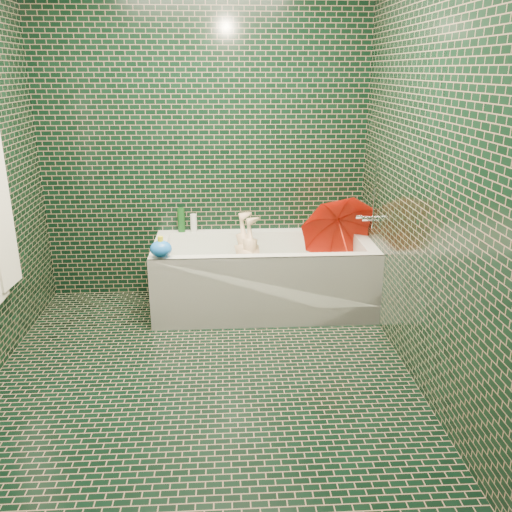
{
  "coord_description": "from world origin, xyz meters",
  "views": [
    {
      "loc": [
        0.16,
        -2.97,
        1.82
      ],
      "look_at": [
        0.38,
        0.82,
        0.51
      ],
      "focal_mm": 38.0,
      "sensor_mm": 36.0,
      "label": 1
    }
  ],
  "objects": [
    {
      "name": "umbrella",
      "position": [
        1.06,
        0.97,
        0.58
      ],
      "size": [
        0.72,
        0.81,
        0.84
      ],
      "primitive_type": "imported",
      "rotation": [
        0.4,
        -0.21,
        -0.08
      ],
      "color": "red",
      "rests_on": "bathtub"
    },
    {
      "name": "faucet",
      "position": [
        1.26,
        1.02,
        0.77
      ],
      "size": [
        0.18,
        0.19,
        0.55
      ],
      "color": "silver",
      "rests_on": "wall_right"
    },
    {
      "name": "bottle_left_short",
      "position": [
        -0.1,
        1.33,
        0.63
      ],
      "size": [
        0.06,
        0.06,
        0.15
      ],
      "primitive_type": "cylinder",
      "rotation": [
        0.0,
        0.0,
        0.13
      ],
      "color": "white",
      "rests_on": "bathtub"
    },
    {
      "name": "wall_right",
      "position": [
        1.3,
        0.0,
        1.25
      ],
      "size": [
        0.0,
        2.8,
        2.8
      ],
      "primitive_type": "plane",
      "rotation": [
        1.57,
        0.0,
        -1.57
      ],
      "color": "black",
      "rests_on": "floor"
    },
    {
      "name": "soap_bottle_b",
      "position": [
        1.19,
        1.32,
        0.55
      ],
      "size": [
        0.13,
        0.13,
        0.21
      ],
      "primitive_type": "imported",
      "rotation": [
        0.0,
        0.0,
        -0.43
      ],
      "color": "#541D70",
      "rests_on": "bathtub"
    },
    {
      "name": "bath_mat",
      "position": [
        0.45,
        1.02,
        0.16
      ],
      "size": [
        1.35,
        0.47,
        0.01
      ],
      "primitive_type": "cube",
      "color": "#46C928",
      "rests_on": "bathtub"
    },
    {
      "name": "soap_bottle_c",
      "position": [
        1.15,
        1.36,
        0.55
      ],
      "size": [
        0.16,
        0.16,
        0.17
      ],
      "primitive_type": "imported",
      "rotation": [
        0.0,
        0.0,
        0.28
      ],
      "color": "#134418",
      "rests_on": "bathtub"
    },
    {
      "name": "bottle_right_pump",
      "position": [
        1.25,
        1.35,
        0.63
      ],
      "size": [
        0.07,
        0.07,
        0.17
      ],
      "primitive_type": "cylinder",
      "rotation": [
        0.0,
        0.0,
        0.39
      ],
      "color": "silver",
      "rests_on": "bathtub"
    },
    {
      "name": "wall_front",
      "position": [
        0.0,
        -1.4,
        1.25
      ],
      "size": [
        2.8,
        0.0,
        2.8
      ],
      "primitive_type": "plane",
      "rotation": [
        -1.57,
        0.0,
        0.0
      ],
      "color": "black",
      "rests_on": "floor"
    },
    {
      "name": "bath_toy",
      "position": [
        -0.3,
        0.7,
        0.62
      ],
      "size": [
        0.16,
        0.13,
        0.15
      ],
      "rotation": [
        0.0,
        0.0,
        -0.05
      ],
      "color": "blue",
      "rests_on": "bathtub"
    },
    {
      "name": "floor",
      "position": [
        0.0,
        0.0,
        0.0
      ],
      "size": [
        2.8,
        2.8,
        0.0
      ],
      "primitive_type": "plane",
      "color": "black",
      "rests_on": "ground"
    },
    {
      "name": "bottle_right_tall",
      "position": [
        1.02,
        1.34,
        0.65
      ],
      "size": [
        0.06,
        0.06,
        0.21
      ],
      "primitive_type": "cylinder",
      "rotation": [
        0.0,
        0.0,
        -0.05
      ],
      "color": "#134418",
      "rests_on": "bathtub"
    },
    {
      "name": "child",
      "position": [
        0.35,
        1.02,
        0.31
      ],
      "size": [
        0.97,
        0.55,
        0.26
      ],
      "primitive_type": "imported",
      "rotation": [
        -1.52,
        0.0,
        -1.32
      ],
      "color": "#D7AF86",
      "rests_on": "bathtub"
    },
    {
      "name": "wall_back",
      "position": [
        0.0,
        1.4,
        1.25
      ],
      "size": [
        2.8,
        0.0,
        2.8
      ],
      "primitive_type": "plane",
      "rotation": [
        1.57,
        0.0,
        0.0
      ],
      "color": "black",
      "rests_on": "floor"
    },
    {
      "name": "rubber_duck",
      "position": [
        0.91,
        1.32,
        0.59
      ],
      "size": [
        0.12,
        0.08,
        0.1
      ],
      "rotation": [
        0.0,
        0.0,
        -0.1
      ],
      "color": "yellow",
      "rests_on": "bathtub"
    },
    {
      "name": "soap_bottle_a",
      "position": [
        1.25,
        1.35,
        0.55
      ],
      "size": [
        0.13,
        0.13,
        0.28
      ],
      "primitive_type": "imported",
      "rotation": [
        0.0,
        0.0,
        -0.3
      ],
      "color": "white",
      "rests_on": "bathtub"
    },
    {
      "name": "bottle_left_tall",
      "position": [
        -0.2,
        1.35,
        0.65
      ],
      "size": [
        0.07,
        0.07,
        0.2
      ],
      "primitive_type": "cylinder",
      "rotation": [
        0.0,
        0.0,
        -0.09
      ],
      "color": "#134418",
      "rests_on": "bathtub"
    },
    {
      "name": "bathtub",
      "position": [
        0.45,
        1.01,
        0.21
      ],
      "size": [
        1.7,
        0.75,
        0.55
      ],
      "color": "white",
      "rests_on": "floor"
    },
    {
      "name": "water",
      "position": [
        0.45,
        1.02,
        0.3
      ],
      "size": [
        1.48,
        0.53,
        0.0
      ],
      "primitive_type": "cube",
      "color": "silver",
      "rests_on": "bathtub"
    }
  ]
}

